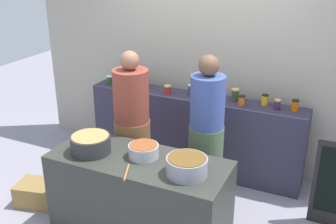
{
  "coord_description": "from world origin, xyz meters",
  "views": [
    {
      "loc": [
        1.64,
        -3.15,
        2.63
      ],
      "look_at": [
        0.0,
        0.35,
        1.05
      ],
      "focal_mm": 42.84,
      "sensor_mm": 36.0,
      "label": 1
    }
  ],
  "objects_px": {
    "cooking_pot_right": "(187,166)",
    "wooden_spoon": "(126,172)",
    "preserve_jar_3": "(144,82)",
    "preserve_jar_0": "(110,80)",
    "preserve_jar_1": "(119,82)",
    "preserve_jar_4": "(168,90)",
    "cook_in_cap": "(206,139)",
    "preserve_jar_2": "(130,83)",
    "preserve_jar_6": "(235,95)",
    "preserve_jar_10": "(295,105)",
    "cooking_pot_left": "(91,144)",
    "bread_crate": "(38,193)",
    "cook_with_tongs": "(132,134)",
    "preserve_jar_8": "(265,100)",
    "preserve_jar_5": "(192,90)",
    "cooking_pot_center": "(144,151)",
    "preserve_jar_7": "(242,100)",
    "preserve_jar_9": "(277,104)"
  },
  "relations": [
    {
      "from": "preserve_jar_2",
      "to": "bread_crate",
      "type": "height_order",
      "value": "preserve_jar_2"
    },
    {
      "from": "preserve_jar_3",
      "to": "preserve_jar_4",
      "type": "bearing_deg",
      "value": -14.02
    },
    {
      "from": "cook_in_cap",
      "to": "cooking_pot_right",
      "type": "bearing_deg",
      "value": -81.39
    },
    {
      "from": "cooking_pot_center",
      "to": "preserve_jar_8",
      "type": "bearing_deg",
      "value": 60.36
    },
    {
      "from": "preserve_jar_3",
      "to": "wooden_spoon",
      "type": "relative_size",
      "value": 0.5
    },
    {
      "from": "preserve_jar_3",
      "to": "bread_crate",
      "type": "relative_size",
      "value": 0.3
    },
    {
      "from": "preserve_jar_1",
      "to": "cooking_pot_center",
      "type": "relative_size",
      "value": 0.36
    },
    {
      "from": "preserve_jar_6",
      "to": "cooking_pot_left",
      "type": "height_order",
      "value": "preserve_jar_6"
    },
    {
      "from": "preserve_jar_0",
      "to": "preserve_jar_7",
      "type": "bearing_deg",
      "value": -0.71
    },
    {
      "from": "preserve_jar_6",
      "to": "preserve_jar_7",
      "type": "xyz_separation_m",
      "value": [
        0.11,
        -0.11,
        -0.01
      ]
    },
    {
      "from": "cooking_pot_left",
      "to": "bread_crate",
      "type": "xyz_separation_m",
      "value": [
        -0.78,
        0.02,
        -0.78
      ]
    },
    {
      "from": "wooden_spoon",
      "to": "cook_in_cap",
      "type": "relative_size",
      "value": 0.16
    },
    {
      "from": "wooden_spoon",
      "to": "cooking_pot_center",
      "type": "bearing_deg",
      "value": 91.2
    },
    {
      "from": "preserve_jar_0",
      "to": "preserve_jar_6",
      "type": "xyz_separation_m",
      "value": [
        1.66,
        0.09,
        0.02
      ]
    },
    {
      "from": "preserve_jar_4",
      "to": "preserve_jar_3",
      "type": "bearing_deg",
      "value": 165.98
    },
    {
      "from": "preserve_jar_5",
      "to": "cooking_pot_left",
      "type": "xyz_separation_m",
      "value": [
        -0.44,
        -1.48,
        -0.14
      ]
    },
    {
      "from": "cooking_pot_left",
      "to": "cook_with_tongs",
      "type": "bearing_deg",
      "value": 81.69
    },
    {
      "from": "preserve_jar_5",
      "to": "preserve_jar_4",
      "type": "bearing_deg",
      "value": -167.07
    },
    {
      "from": "preserve_jar_2",
      "to": "wooden_spoon",
      "type": "bearing_deg",
      "value": -61.08
    },
    {
      "from": "preserve_jar_9",
      "to": "cooking_pot_right",
      "type": "xyz_separation_m",
      "value": [
        -0.47,
        -1.45,
        -0.14
      ]
    },
    {
      "from": "preserve_jar_0",
      "to": "wooden_spoon",
      "type": "bearing_deg",
      "value": -53.46
    },
    {
      "from": "preserve_jar_0",
      "to": "preserve_jar_1",
      "type": "distance_m",
      "value": 0.15
    },
    {
      "from": "cooking_pot_right",
      "to": "wooden_spoon",
      "type": "distance_m",
      "value": 0.53
    },
    {
      "from": "preserve_jar_8",
      "to": "preserve_jar_10",
      "type": "bearing_deg",
      "value": -6.51
    },
    {
      "from": "preserve_jar_0",
      "to": "cook_in_cap",
      "type": "bearing_deg",
      "value": -20.47
    },
    {
      "from": "preserve_jar_7",
      "to": "preserve_jar_5",
      "type": "bearing_deg",
      "value": 173.72
    },
    {
      "from": "preserve_jar_8",
      "to": "preserve_jar_10",
      "type": "xyz_separation_m",
      "value": [
        0.34,
        -0.04,
        0.0
      ]
    },
    {
      "from": "wooden_spoon",
      "to": "cooking_pot_left",
      "type": "bearing_deg",
      "value": 158.72
    },
    {
      "from": "cook_in_cap",
      "to": "preserve_jar_2",
      "type": "bearing_deg",
      "value": 155.69
    },
    {
      "from": "preserve_jar_0",
      "to": "bread_crate",
      "type": "xyz_separation_m",
      "value": [
        -0.08,
        -1.42,
        -0.91
      ]
    },
    {
      "from": "bread_crate",
      "to": "preserve_jar_7",
      "type": "bearing_deg",
      "value": 37.01
    },
    {
      "from": "preserve_jar_7",
      "to": "cook_with_tongs",
      "type": "height_order",
      "value": "cook_with_tongs"
    },
    {
      "from": "preserve_jar_2",
      "to": "wooden_spoon",
      "type": "relative_size",
      "value": 0.45
    },
    {
      "from": "preserve_jar_3",
      "to": "preserve_jar_7",
      "type": "distance_m",
      "value": 1.31
    },
    {
      "from": "preserve_jar_3",
      "to": "cooking_pot_left",
      "type": "relative_size",
      "value": 0.35
    },
    {
      "from": "preserve_jar_3",
      "to": "cook_in_cap",
      "type": "bearing_deg",
      "value": -31.01
    },
    {
      "from": "preserve_jar_2",
      "to": "preserve_jar_1",
      "type": "bearing_deg",
      "value": 172.12
    },
    {
      "from": "preserve_jar_6",
      "to": "preserve_jar_10",
      "type": "distance_m",
      "value": 0.69
    },
    {
      "from": "preserve_jar_2",
      "to": "cooking_pot_center",
      "type": "relative_size",
      "value": 0.43
    },
    {
      "from": "preserve_jar_4",
      "to": "bread_crate",
      "type": "distance_m",
      "value": 1.91
    },
    {
      "from": "preserve_jar_10",
      "to": "preserve_jar_5",
      "type": "bearing_deg",
      "value": -179.12
    },
    {
      "from": "preserve_jar_9",
      "to": "wooden_spoon",
      "type": "distance_m",
      "value": 1.92
    },
    {
      "from": "cooking_pot_right",
      "to": "preserve_jar_6",
      "type": "bearing_deg",
      "value": 91.07
    },
    {
      "from": "preserve_jar_5",
      "to": "cooking_pot_right",
      "type": "bearing_deg",
      "value": -69.43
    },
    {
      "from": "preserve_jar_2",
      "to": "preserve_jar_10",
      "type": "height_order",
      "value": "preserve_jar_10"
    },
    {
      "from": "preserve_jar_4",
      "to": "preserve_jar_0",
      "type": "bearing_deg",
      "value": 178.75
    },
    {
      "from": "preserve_jar_3",
      "to": "preserve_jar_4",
      "type": "distance_m",
      "value": 0.4
    },
    {
      "from": "cooking_pot_right",
      "to": "bread_crate",
      "type": "xyz_separation_m",
      "value": [
        -1.77,
        0.01,
        -0.78
      ]
    },
    {
      "from": "preserve_jar_7",
      "to": "preserve_jar_9",
      "type": "height_order",
      "value": "same"
    },
    {
      "from": "wooden_spoon",
      "to": "preserve_jar_1",
      "type": "bearing_deg",
      "value": 123.05
    }
  ]
}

